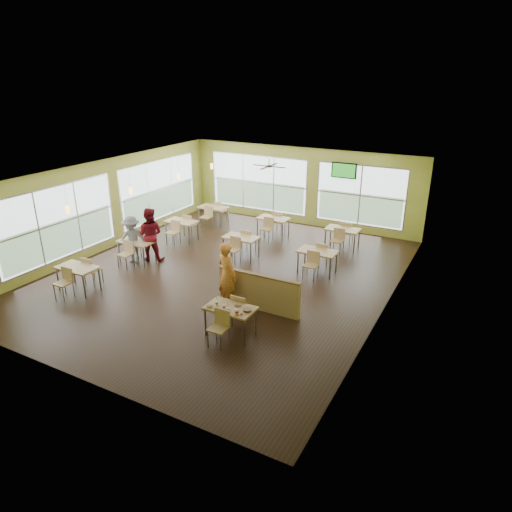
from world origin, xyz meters
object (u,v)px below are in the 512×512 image
object	(u,v)px
half_wall_divider	(259,292)
main_table	(230,312)
man_plaid	(227,275)
food_basket	(247,310)

from	to	relation	value
half_wall_divider	main_table	bearing A→B (deg)	-90.00
man_plaid	main_table	bearing A→B (deg)	147.62
half_wall_divider	food_basket	world-z (taller)	half_wall_divider
main_table	half_wall_divider	world-z (taller)	half_wall_divider
half_wall_divider	man_plaid	xyz separation A→B (m)	(-0.83, -0.23, 0.41)
main_table	half_wall_divider	size ratio (longest dim) A/B	0.63
man_plaid	food_basket	distance (m)	1.75
main_table	food_basket	world-z (taller)	main_table
main_table	half_wall_divider	xyz separation A→B (m)	(0.00, 1.45, -0.11)
man_plaid	food_basket	xyz separation A→B (m)	(1.28, -1.19, -0.16)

